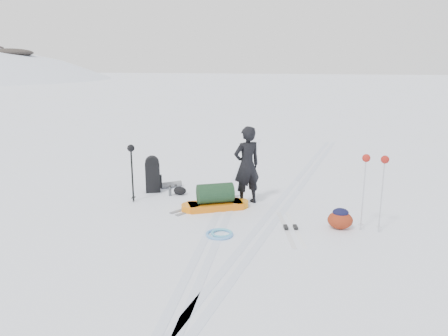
# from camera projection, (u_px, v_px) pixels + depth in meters

# --- Properties ---
(ground) EXTENTS (200.00, 200.00, 0.00)m
(ground) POSITION_uv_depth(u_px,v_px,m) (225.00, 210.00, 9.65)
(ground) COLOR white
(ground) RESTS_ON ground
(ski_tracks) EXTENTS (3.38, 17.97, 0.01)m
(ski_tracks) POSITION_uv_depth(u_px,v_px,m) (258.00, 200.00, 10.34)
(ski_tracks) COLOR silver
(ski_tracks) RESTS_ON ground
(skier) EXTENTS (0.78, 0.75, 1.80)m
(skier) POSITION_uv_depth(u_px,v_px,m) (247.00, 165.00, 9.88)
(skier) COLOR black
(skier) RESTS_ON ground
(pulk_sled) EXTENTS (1.55, 1.07, 0.58)m
(pulk_sled) POSITION_uv_depth(u_px,v_px,m) (215.00, 199.00, 9.66)
(pulk_sled) COLOR orange
(pulk_sled) RESTS_ON ground
(expedition_rucksack) EXTENTS (0.79, 0.88, 0.91)m
(expedition_rucksack) POSITION_uv_depth(u_px,v_px,m) (155.00, 175.00, 10.92)
(expedition_rucksack) COLOR black
(expedition_rucksack) RESTS_ON ground
(ski_poles_black) EXTENTS (0.17, 0.20, 1.36)m
(ski_poles_black) POSITION_uv_depth(u_px,v_px,m) (131.00, 155.00, 9.94)
(ski_poles_black) COLOR black
(ski_poles_black) RESTS_ON ground
(ski_poles_silver) EXTENTS (0.48, 0.21, 1.51)m
(ski_poles_silver) POSITION_uv_depth(u_px,v_px,m) (375.00, 168.00, 8.14)
(ski_poles_silver) COLOR silver
(ski_poles_silver) RESTS_ON ground
(touring_skis_grey) EXTENTS (1.27, 1.84, 0.07)m
(touring_skis_grey) POSITION_uv_depth(u_px,v_px,m) (207.00, 204.00, 10.02)
(touring_skis_grey) COLOR gray
(touring_skis_grey) RESTS_ON ground
(touring_skis_white) EXTENTS (0.74, 1.89, 0.07)m
(touring_skis_white) POSITION_uv_depth(u_px,v_px,m) (291.00, 229.00, 8.53)
(touring_skis_white) COLOR silver
(touring_skis_white) RESTS_ON ground
(rope_coil) EXTENTS (0.68, 0.68, 0.06)m
(rope_coil) POSITION_uv_depth(u_px,v_px,m) (220.00, 234.00, 8.24)
(rope_coil) COLOR #5B9CDD
(rope_coil) RESTS_ON ground
(small_daypack) EXTENTS (0.52, 0.41, 0.42)m
(small_daypack) POSITION_uv_depth(u_px,v_px,m) (340.00, 219.00, 8.52)
(small_daypack) COLOR maroon
(small_daypack) RESTS_ON ground
(thermos_pair) EXTENTS (0.17, 0.26, 0.26)m
(thermos_pair) POSITION_uv_depth(u_px,v_px,m) (173.00, 190.00, 10.68)
(thermos_pair) COLOR #515458
(thermos_pair) RESTS_ON ground
(stuff_sack) EXTENTS (0.33, 0.26, 0.20)m
(stuff_sack) POSITION_uv_depth(u_px,v_px,m) (180.00, 191.00, 10.72)
(stuff_sack) COLOR black
(stuff_sack) RESTS_ON ground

